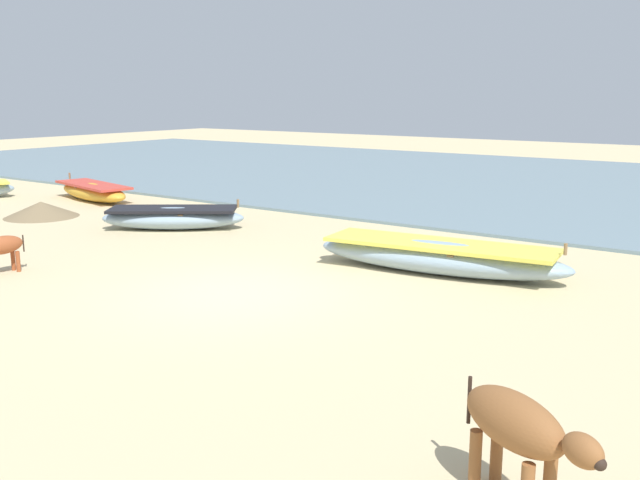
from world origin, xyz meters
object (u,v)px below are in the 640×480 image
object	(u,v)px
fishing_boat_0	(93,191)
calf_near_rust	(1,247)
fishing_boat_1	(439,256)
fishing_boat_2	(173,217)
cow_adult_brown	(518,428)

from	to	relation	value
fishing_boat_0	calf_near_rust	distance (m)	9.20
fishing_boat_1	calf_near_rust	bearing A→B (deg)	-151.32
fishing_boat_2	calf_near_rust	xyz separation A→B (m)	(0.69, -4.89, 0.22)
fishing_boat_1	fishing_boat_2	xyz separation A→B (m)	(-7.21, 0.18, -0.02)
fishing_boat_2	cow_adult_brown	world-z (taller)	cow_adult_brown
fishing_boat_0	cow_adult_brown	size ratio (longest dim) A/B	2.77
calf_near_rust	fishing_boat_2	bearing A→B (deg)	-170.45
cow_adult_brown	calf_near_rust	distance (m)	10.55
fishing_boat_0	cow_adult_brown	world-z (taller)	cow_adult_brown
fishing_boat_1	cow_adult_brown	bearing A→B (deg)	-66.69
fishing_boat_1	cow_adult_brown	distance (m)	7.62
fishing_boat_0	fishing_boat_1	size ratio (longest dim) A/B	0.78
fishing_boat_0	fishing_boat_1	world-z (taller)	fishing_boat_1
fishing_boat_0	cow_adult_brown	xyz separation A→B (m)	(16.60, -8.62, 0.40)
calf_near_rust	fishing_boat_1	bearing A→B (deg)	127.38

